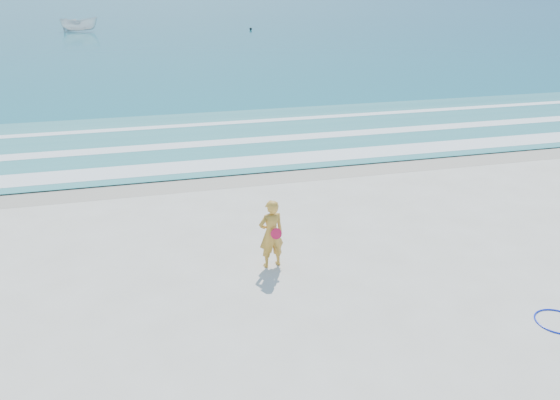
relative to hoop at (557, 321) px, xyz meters
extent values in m
plane|color=silver|center=(-4.88, 1.50, -0.02)|extent=(400.00, 400.00, 0.00)
cube|color=#B2A893|center=(-4.88, 10.50, -0.01)|extent=(400.00, 2.40, 0.00)
cube|color=#19727F|center=(-4.88, 106.50, 0.00)|extent=(400.00, 190.00, 0.04)
cube|color=#59B7AD|center=(-4.88, 15.50, 0.03)|extent=(400.00, 10.00, 0.01)
cube|color=white|center=(-4.88, 11.80, 0.04)|extent=(400.00, 1.40, 0.01)
cube|color=white|center=(-4.88, 14.70, 0.04)|extent=(400.00, 0.90, 0.01)
cube|color=white|center=(-4.88, 18.00, 0.04)|extent=(400.00, 0.60, 0.01)
torus|color=#0B21C8|center=(0.00, 0.00, 0.00)|extent=(1.03, 1.03, 0.03)
imported|color=silver|center=(-14.59, 71.15, 0.95)|extent=(5.00, 2.40, 1.86)
sphere|color=black|center=(7.59, 67.75, 0.21)|extent=(0.36, 0.36, 0.36)
imported|color=gold|center=(-5.13, 3.80, 0.85)|extent=(0.69, 0.52, 1.73)
cylinder|color=red|center=(-5.05, 3.62, 0.92)|extent=(0.27, 0.08, 0.27)
camera|label=1|loc=(-7.89, -7.69, 6.54)|focal=35.00mm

